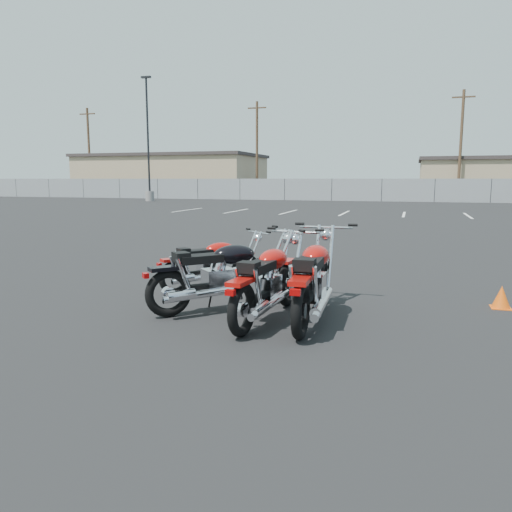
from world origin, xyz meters
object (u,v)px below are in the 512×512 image
(motorcycle_third_red, at_px, (313,280))
(motorcycle_rear_red, at_px, (268,282))
(motorcycle_second_black, at_px, (222,274))
(motorcycle_front_red, at_px, (212,264))

(motorcycle_third_red, relative_size, motorcycle_rear_red, 1.06)
(motorcycle_second_black, bearing_deg, motorcycle_front_red, 118.47)
(motorcycle_second_black, xyz_separation_m, motorcycle_third_red, (1.29, -0.13, 0.03))
(motorcycle_front_red, relative_size, motorcycle_third_red, 0.72)
(motorcycle_third_red, xyz_separation_m, motorcycle_rear_red, (-0.55, -0.15, -0.03))
(motorcycle_front_red, bearing_deg, motorcycle_third_red, -33.67)
(motorcycle_third_red, bearing_deg, motorcycle_front_red, 146.33)
(motorcycle_front_red, distance_m, motorcycle_third_red, 2.29)
(motorcycle_front_red, bearing_deg, motorcycle_rear_red, -46.34)
(motorcycle_third_red, distance_m, motorcycle_rear_red, 0.57)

